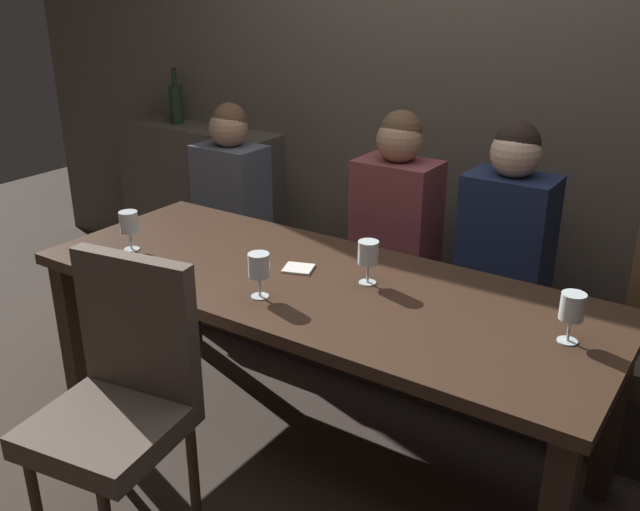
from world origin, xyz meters
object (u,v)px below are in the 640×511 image
diner_redhead (231,178)px  chair_near_side (121,389)px  diner_bearded (397,206)px  wine_glass_near_left (368,255)px  wine_glass_near_right (572,308)px  wine_glass_end_left (259,267)px  dining_table (316,302)px  diner_far_end (508,225)px  banquette_bench (399,328)px  wine_bottle_dark_red (176,103)px  wine_glass_far_right (129,224)px

diner_redhead → chair_near_side: bearing=-62.3°
diner_redhead → diner_bearded: diner_bearded is taller
diner_bearded → wine_glass_near_left: 0.65m
diner_redhead → wine_glass_near_right: diner_redhead is taller
chair_near_side → wine_glass_end_left: bearing=69.3°
diner_redhead → wine_glass_near_right: bearing=-19.1°
dining_table → diner_far_end: size_ratio=2.70×
banquette_bench → dining_table: bearing=-90.0°
dining_table → wine_glass_near_right: 0.93m
wine_glass_end_left → diner_far_end: bearing=60.1°
wine_glass_near_left → wine_glass_near_right: 0.74m
chair_near_side → wine_glass_near_right: size_ratio=5.98×
banquette_bench → wine_bottle_dark_red: (-1.72, 0.35, 0.84)m
chair_near_side → diner_bearded: bearing=80.7°
chair_near_side → wine_bottle_dark_red: (-1.45, 1.78, 0.51)m
banquette_bench → wine_glass_far_right: 1.34m
dining_table → wine_bottle_dark_red: 2.06m
banquette_bench → diner_bearded: (-0.04, -0.00, 0.60)m
wine_glass_end_left → wine_glass_far_right: bearing=175.3°
dining_table → wine_glass_near_left: size_ratio=13.41×
dining_table → wine_glass_near_right: (0.91, 0.05, 0.20)m
diner_redhead → wine_glass_end_left: size_ratio=4.51×
diner_bearded → wine_bottle_dark_red: (-1.68, 0.36, 0.24)m
diner_far_end → wine_glass_near_right: 0.81m
diner_bearded → diner_far_end: (0.50, 0.03, 0.00)m
banquette_bench → wine_glass_end_left: (-0.09, -0.93, 0.62)m
banquette_bench → wine_glass_end_left: bearing=-95.2°
dining_table → banquette_bench: bearing=90.0°
chair_near_side → banquette_bench: bearing=79.2°
diner_bearded → dining_table: bearing=-86.8°
dining_table → wine_bottle_dark_red: wine_bottle_dark_red is taller
wine_glass_far_right → wine_glass_end_left: 0.72m
diner_redhead → wine_glass_end_left: diner_redhead is taller
banquette_bench → wine_bottle_dark_red: bearing=168.4°
banquette_bench → chair_near_side: size_ratio=2.55×
diner_redhead → wine_glass_far_right: size_ratio=4.51×
dining_table → chair_near_side: 0.78m
diner_bearded → chair_near_side: bearing=-99.3°
dining_table → wine_glass_near_left: 0.28m
diner_redhead → diner_bearded: size_ratio=0.91×
diner_bearded → wine_glass_near_left: diner_bearded is taller
diner_bearded → wine_glass_far_right: 1.16m
dining_table → wine_bottle_dark_red: size_ratio=6.75×
dining_table → wine_glass_far_right: wine_glass_far_right is taller
chair_near_side → diner_redhead: diner_redhead is taller
banquette_bench → wine_glass_near_left: size_ratio=15.24×
wine_glass_near_left → wine_glass_end_left: (-0.26, -0.31, 0.00)m
diner_redhead → diner_far_end: size_ratio=0.91×
diner_far_end → wine_glass_end_left: 1.10m
diner_far_end → wine_glass_far_right: (-1.27, -0.89, 0.02)m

